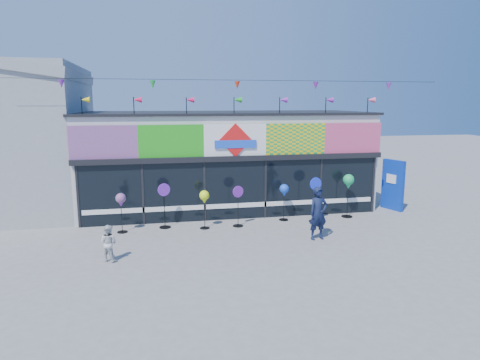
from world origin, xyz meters
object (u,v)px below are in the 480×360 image
object	(u,v)px
spinner_4	(284,191)
adult_man	(318,213)
spinner_5	(315,198)
child	(109,243)
blue_sign	(393,185)
spinner_6	(348,183)
spinner_2	(204,198)
spinner_3	(238,205)
spinner_1	(164,204)
spinner_0	(121,201)

from	to	relation	value
spinner_4	adult_man	size ratio (longest dim) A/B	0.80
spinner_4	spinner_5	world-z (taller)	spinner_5
spinner_5	child	size ratio (longest dim) A/B	1.61
blue_sign	spinner_6	world-z (taller)	blue_sign
spinner_2	spinner_3	bearing A→B (deg)	1.48
spinner_1	child	xyz separation A→B (m)	(-1.66, -3.03, -0.33)
spinner_6	adult_man	distance (m)	3.31
blue_sign	spinner_3	world-z (taller)	blue_sign
spinner_6	spinner_0	bearing A→B (deg)	-177.58
spinner_6	child	bearing A→B (deg)	-160.56
spinner_1	spinner_2	size ratio (longest dim) A/B	1.17
blue_sign	child	world-z (taller)	blue_sign
spinner_4	spinner_1	bearing A→B (deg)	-178.39
spinner_0	child	bearing A→B (deg)	-93.59
spinner_4	spinner_5	xyz separation A→B (m)	(1.09, -0.45, -0.23)
spinner_0	spinner_1	world-z (taller)	spinner_1
spinner_2	spinner_6	distance (m)	5.78
adult_man	spinner_2	bearing A→B (deg)	142.69
blue_sign	spinner_3	bearing A→B (deg)	170.03
spinner_4	adult_man	distance (m)	2.51
blue_sign	adult_man	world-z (taller)	blue_sign
spinner_2	spinner_4	xyz separation A→B (m)	(3.14, 0.50, 0.01)
spinner_0	spinner_4	bearing A→B (deg)	3.87
spinner_1	child	world-z (taller)	spinner_1
spinner_0	adult_man	xyz separation A→B (m)	(6.47, -2.06, -0.24)
adult_man	spinner_1	bearing A→B (deg)	146.36
spinner_1	spinner_5	bearing A→B (deg)	-3.23
adult_man	spinner_6	bearing A→B (deg)	39.31
child	spinner_5	bearing A→B (deg)	-128.05
spinner_0	spinner_5	size ratio (longest dim) A/B	0.82
spinner_2	spinner_5	distance (m)	4.24
blue_sign	child	xyz separation A→B (m)	(-11.23, -3.87, -0.53)
spinner_5	spinner_6	size ratio (longest dim) A/B	1.00
spinner_0	adult_man	world-z (taller)	adult_man
adult_man	spinner_4	bearing A→B (deg)	91.31
blue_sign	spinner_4	distance (m)	5.06
spinner_0	adult_man	size ratio (longest dim) A/B	0.80
blue_sign	spinner_2	world-z (taller)	blue_sign
spinner_4	adult_man	bearing A→B (deg)	-80.20
blue_sign	spinner_5	xyz separation A→B (m)	(-3.92, -1.15, -0.16)
spinner_5	spinner_6	world-z (taller)	spinner_6
spinner_2	spinner_4	distance (m)	3.18
spinner_3	adult_man	size ratio (longest dim) A/B	0.86
spinner_6	adult_man	bearing A→B (deg)	-132.20
blue_sign	spinner_0	world-z (taller)	blue_sign
blue_sign	spinner_2	size ratio (longest dim) A/B	1.51
spinner_1	spinner_6	size ratio (longest dim) A/B	0.95
blue_sign	spinner_1	size ratio (longest dim) A/B	1.29
spinner_5	spinner_2	bearing A→B (deg)	-179.23
spinner_0	spinner_1	size ratio (longest dim) A/B	0.86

